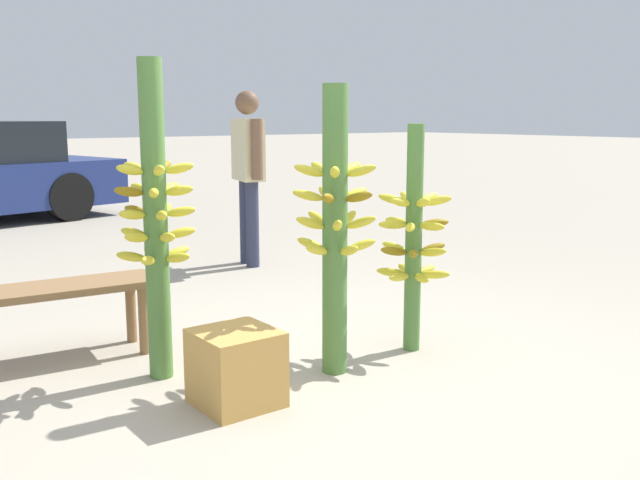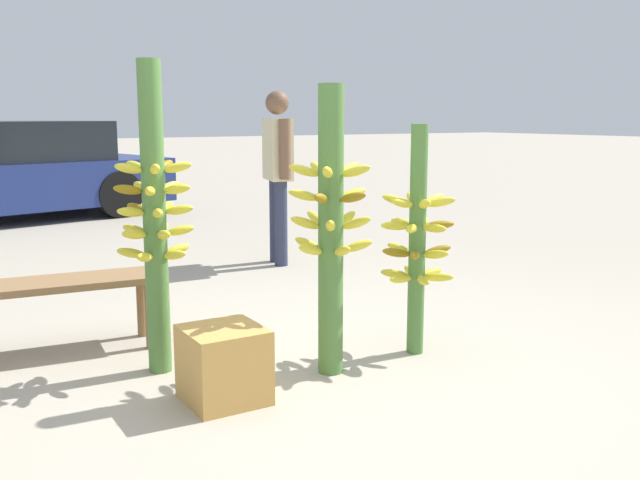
{
  "view_description": "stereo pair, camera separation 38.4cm",
  "coord_description": "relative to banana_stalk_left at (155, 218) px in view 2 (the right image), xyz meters",
  "views": [
    {
      "loc": [
        -2.16,
        -2.75,
        1.33
      ],
      "look_at": [
        0.12,
        0.27,
        0.67
      ],
      "focal_mm": 40.0,
      "sensor_mm": 36.0,
      "label": 1
    },
    {
      "loc": [
        -1.84,
        -2.97,
        1.33
      ],
      "look_at": [
        0.12,
        0.27,
        0.67
      ],
      "focal_mm": 40.0,
      "sensor_mm": 36.0,
      "label": 2
    }
  ],
  "objects": [
    {
      "name": "ground_plane",
      "position": [
        0.7,
        -0.54,
        -0.82
      ],
      "size": [
        80.0,
        80.0,
        0.0
      ],
      "primitive_type": "plane",
      "color": "#A89E8C"
    },
    {
      "name": "banana_stalk_left",
      "position": [
        0.0,
        0.0,
        0.0
      ],
      "size": [
        0.41,
        0.41,
        1.61
      ],
      "color": "#4C7A38",
      "rests_on": "ground_plane"
    },
    {
      "name": "banana_stalk_center",
      "position": [
        0.76,
        -0.48,
        -0.05
      ],
      "size": [
        0.44,
        0.44,
        1.49
      ],
      "color": "#4C7A38",
      "rests_on": "ground_plane"
    },
    {
      "name": "banana_stalk_right",
      "position": [
        1.34,
        -0.46,
        -0.17
      ],
      "size": [
        0.42,
        0.42,
        1.29
      ],
      "color": "#4C7A38",
      "rests_on": "ground_plane"
    },
    {
      "name": "vendor_person",
      "position": [
        1.84,
        2.13,
        0.1
      ],
      "size": [
        0.28,
        0.63,
        1.55
      ],
      "rotation": [
        0.0,
        0.0,
        1.32
      ],
      "color": "#2D334C",
      "rests_on": "ground_plane"
    },
    {
      "name": "market_bench",
      "position": [
        -0.36,
        0.57,
        -0.47
      ],
      "size": [
        1.14,
        0.47,
        0.42
      ],
      "rotation": [
        0.0,
        0.0,
        -0.11
      ],
      "color": "olive",
      "rests_on": "ground_plane"
    },
    {
      "name": "produce_crate",
      "position": [
        0.13,
        -0.55,
        -0.64
      ],
      "size": [
        0.36,
        0.36,
        0.36
      ],
      "color": "#C69347",
      "rests_on": "ground_plane"
    }
  ]
}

